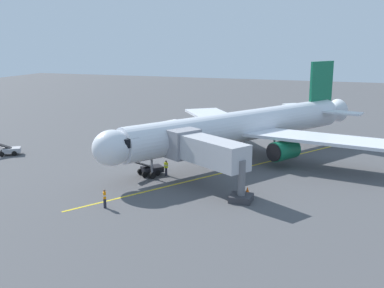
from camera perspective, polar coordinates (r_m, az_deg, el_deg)
name	(u,v)px	position (r m, az deg, el deg)	size (l,w,h in m)	color
ground_plane	(227,157)	(58.27, 4.37, -1.66)	(220.00, 220.00, 0.00)	#4C4C4F
apron_lead_in_line	(230,171)	(52.39, 4.71, -3.36)	(0.24, 40.00, 0.01)	yellow
airplane	(244,127)	(57.32, 6.48, 2.15)	(30.39, 35.84, 11.50)	silver
jet_bridge	(202,150)	(46.03, 1.26, -0.79)	(10.64, 8.02, 5.40)	#B7B7BC
ground_crew_marshaller	(105,198)	(41.73, -10.75, -6.63)	(0.43, 0.47, 1.71)	#23232D
ground_crew_wing_walker	(166,168)	(50.44, -3.22, -2.94)	(0.47, 0.39, 1.71)	#23232D
box_truck_near_nose	(169,130)	(68.15, -2.82, 1.73)	(3.53, 5.00, 2.62)	#2D3899
belt_loader_starboard_side	(150,169)	(50.85, -5.27, -3.05)	(4.00, 4.16, 2.32)	black
belt_loader_rear_apron	(9,149)	(63.65, -21.69, -0.64)	(4.44, 3.61, 2.32)	#9E9EA3
safety_cone_nose_left	(125,153)	(59.63, -8.29, -1.15)	(0.32, 0.32, 0.55)	#F2590F
safety_cone_nose_right	(133,160)	(56.18, -7.34, -2.00)	(0.32, 0.32, 0.55)	#F2590F
safety_cone_wing_port	(248,189)	(45.59, 6.88, -5.59)	(0.32, 0.32, 0.55)	#F2590F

